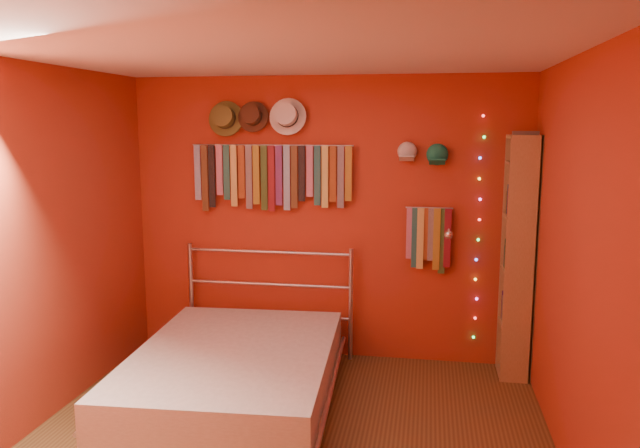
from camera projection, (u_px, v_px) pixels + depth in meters
The scene contains 15 objects.
back_wall at pixel (326, 219), 5.53m from camera, with size 3.50×0.02×2.50m, color maroon.
right_wall at pixel (581, 273), 3.53m from camera, with size 0.02×3.50×2.50m, color maroon.
left_wall at pixel (23, 252), 4.12m from camera, with size 0.02×3.50×2.50m, color maroon.
ceiling at pixel (278, 52), 3.63m from camera, with size 3.50×3.50×0.02m, color white.
tie_rack at pixel (271, 174), 5.48m from camera, with size 1.45×0.03×0.60m.
small_tie_rack at pixel (429, 236), 5.33m from camera, with size 0.40×0.03×0.57m.
fedora_olive at pixel (225, 118), 5.44m from camera, with size 0.31×0.17×0.31m.
fedora_brown at pixel (252, 116), 5.40m from camera, with size 0.27×0.15×0.27m.
fedora_white at pixel (287, 115), 5.34m from camera, with size 0.32×0.18×0.32m.
cap_white at pixel (407, 152), 5.26m from camera, with size 0.17×0.22×0.17m.
cap_green at pixel (437, 155), 5.22m from camera, with size 0.18×0.23×0.18m.
fairy_lights at pixel (478, 230), 5.27m from camera, with size 0.05×0.02×1.93m.
reading_lamp at pixel (449, 234), 5.13m from camera, with size 0.07×0.30×0.09m.
bookshelf at pixel (523, 257), 5.07m from camera, with size 0.25×0.34×2.00m.
bed at pixel (234, 375), 4.66m from camera, with size 1.63×2.12×1.01m.
Camera 1 is at (0.88, -3.64, 2.09)m, focal length 35.00 mm.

